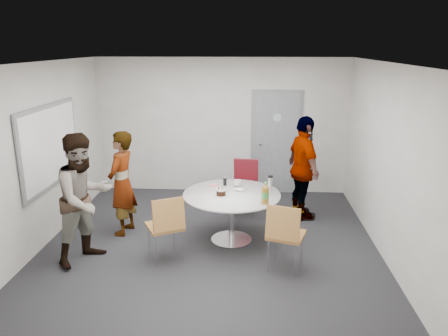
# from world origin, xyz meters

# --- Properties ---
(floor) EXTENTS (5.00, 5.00, 0.00)m
(floor) POSITION_xyz_m (0.00, 0.00, 0.00)
(floor) COLOR #232327
(floor) RESTS_ON ground
(ceiling) EXTENTS (5.00, 5.00, 0.00)m
(ceiling) POSITION_xyz_m (0.00, 0.00, 2.70)
(ceiling) COLOR silver
(ceiling) RESTS_ON wall_back
(wall_back) EXTENTS (5.00, 0.00, 5.00)m
(wall_back) POSITION_xyz_m (0.00, 2.50, 1.35)
(wall_back) COLOR silver
(wall_back) RESTS_ON floor
(wall_left) EXTENTS (0.00, 5.00, 5.00)m
(wall_left) POSITION_xyz_m (-2.50, 0.00, 1.35)
(wall_left) COLOR silver
(wall_left) RESTS_ON floor
(wall_right) EXTENTS (0.00, 5.00, 5.00)m
(wall_right) POSITION_xyz_m (2.50, 0.00, 1.35)
(wall_right) COLOR silver
(wall_right) RESTS_ON floor
(wall_front) EXTENTS (5.00, 0.00, 5.00)m
(wall_front) POSITION_xyz_m (0.00, -2.50, 1.35)
(wall_front) COLOR silver
(wall_front) RESTS_ON floor
(door) EXTENTS (1.02, 0.17, 2.12)m
(door) POSITION_xyz_m (1.10, 2.48, 1.03)
(door) COLOR slate
(door) RESTS_ON wall_back
(whiteboard) EXTENTS (0.04, 1.90, 1.25)m
(whiteboard) POSITION_xyz_m (-2.46, 0.20, 1.45)
(whiteboard) COLOR gray
(whiteboard) RESTS_ON wall_left
(table) EXTENTS (1.47, 1.47, 1.09)m
(table) POSITION_xyz_m (0.34, 0.10, 0.66)
(table) COLOR silver
(table) RESTS_ON floor
(chair_near_left) EXTENTS (0.63, 0.65, 0.97)m
(chair_near_left) POSITION_xyz_m (-0.55, -0.63, 0.59)
(chair_near_left) COLOR brown
(chair_near_left) RESTS_ON floor
(chair_near_right) EXTENTS (0.58, 0.61, 0.96)m
(chair_near_right) POSITION_xyz_m (1.05, -0.82, 0.59)
(chair_near_right) COLOR brown
(chair_near_right) RESTS_ON floor
(chair_far) EXTENTS (0.52, 0.55, 0.97)m
(chair_far) POSITION_xyz_m (0.50, 1.32, 0.59)
(chair_far) COLOR maroon
(chair_far) RESTS_ON floor
(person_main) EXTENTS (0.50, 0.67, 1.67)m
(person_main) POSITION_xyz_m (-1.43, 0.30, 0.83)
(person_main) COLOR #A5C6EA
(person_main) RESTS_ON floor
(person_left) EXTENTS (1.06, 1.12, 1.82)m
(person_left) POSITION_xyz_m (-1.67, -0.63, 0.91)
(person_left) COLOR white
(person_left) RESTS_ON floor
(person_right) EXTENTS (0.73, 1.14, 1.80)m
(person_right) POSITION_xyz_m (1.49, 1.10, 0.90)
(person_right) COLOR black
(person_right) RESTS_ON floor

